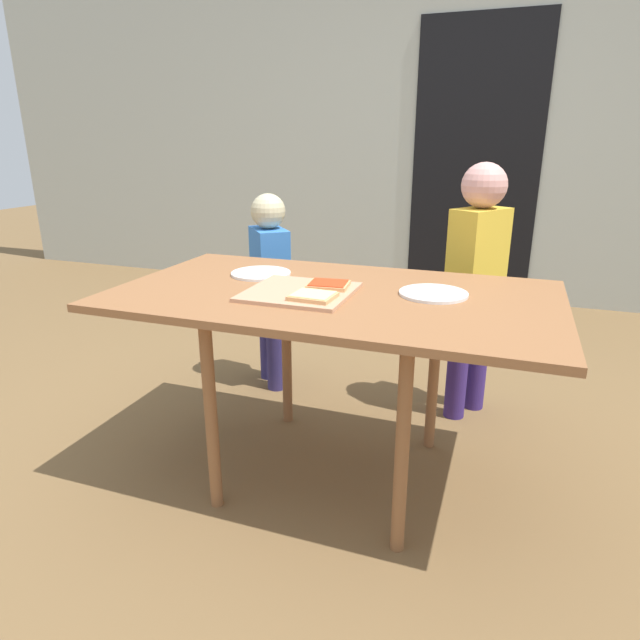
{
  "coord_description": "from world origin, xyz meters",
  "views": [
    {
      "loc": [
        0.54,
        -1.65,
        1.18
      ],
      "look_at": [
        -0.05,
        0.0,
        0.59
      ],
      "focal_mm": 30.36,
      "sensor_mm": 36.0,
      "label": 1
    }
  ],
  "objects_px": {
    "dining_table": "(334,308)",
    "plate_white_right": "(433,293)",
    "pizza_slice_far_right": "(328,285)",
    "child_right": "(476,275)",
    "child_left": "(270,281)",
    "plate_white_left": "(261,273)",
    "cutting_board": "(300,292)",
    "pizza_slice_near_right": "(313,296)"
  },
  "relations": [
    {
      "from": "plate_white_left",
      "to": "child_left",
      "type": "relative_size",
      "value": 0.24
    },
    {
      "from": "dining_table",
      "to": "child_left",
      "type": "height_order",
      "value": "child_left"
    },
    {
      "from": "plate_white_left",
      "to": "child_right",
      "type": "height_order",
      "value": "child_right"
    },
    {
      "from": "child_right",
      "to": "dining_table",
      "type": "bearing_deg",
      "value": -122.17
    },
    {
      "from": "pizza_slice_far_right",
      "to": "child_left",
      "type": "bearing_deg",
      "value": 128.76
    },
    {
      "from": "plate_white_right",
      "to": "cutting_board",
      "type": "bearing_deg",
      "value": -162.16
    },
    {
      "from": "pizza_slice_far_right",
      "to": "plate_white_left",
      "type": "bearing_deg",
      "value": 157.9
    },
    {
      "from": "pizza_slice_far_right",
      "to": "child_right",
      "type": "distance_m",
      "value": 0.78
    },
    {
      "from": "plate_white_right",
      "to": "dining_table",
      "type": "bearing_deg",
      "value": -167.28
    },
    {
      "from": "dining_table",
      "to": "plate_white_left",
      "type": "relative_size",
      "value": 6.55
    },
    {
      "from": "plate_white_left",
      "to": "child_right",
      "type": "xyz_separation_m",
      "value": [
        0.74,
        0.52,
        -0.06
      ]
    },
    {
      "from": "cutting_board",
      "to": "plate_white_left",
      "type": "height_order",
      "value": "cutting_board"
    },
    {
      "from": "pizza_slice_far_right",
      "to": "child_right",
      "type": "xyz_separation_m",
      "value": [
        0.44,
        0.65,
        -0.08
      ]
    },
    {
      "from": "pizza_slice_near_right",
      "to": "plate_white_right",
      "type": "relative_size",
      "value": 0.63
    },
    {
      "from": "plate_white_left",
      "to": "plate_white_right",
      "type": "distance_m",
      "value": 0.65
    },
    {
      "from": "pizza_slice_far_right",
      "to": "plate_white_left",
      "type": "height_order",
      "value": "pizza_slice_far_right"
    },
    {
      "from": "cutting_board",
      "to": "pizza_slice_near_right",
      "type": "bearing_deg",
      "value": -45.17
    },
    {
      "from": "cutting_board",
      "to": "child_left",
      "type": "bearing_deg",
      "value": 121.65
    },
    {
      "from": "dining_table",
      "to": "pizza_slice_far_right",
      "type": "xyz_separation_m",
      "value": [
        -0.02,
        0.01,
        0.08
      ]
    },
    {
      "from": "dining_table",
      "to": "plate_white_right",
      "type": "height_order",
      "value": "plate_white_right"
    },
    {
      "from": "pizza_slice_near_right",
      "to": "child_left",
      "type": "distance_m",
      "value": 0.95
    },
    {
      "from": "plate_white_left",
      "to": "child_right",
      "type": "relative_size",
      "value": 0.2
    },
    {
      "from": "dining_table",
      "to": "plate_white_right",
      "type": "distance_m",
      "value": 0.33
    },
    {
      "from": "cutting_board",
      "to": "child_right",
      "type": "distance_m",
      "value": 0.88
    },
    {
      "from": "dining_table",
      "to": "plate_white_right",
      "type": "xyz_separation_m",
      "value": [
        0.32,
        0.07,
        0.06
      ]
    },
    {
      "from": "plate_white_right",
      "to": "child_right",
      "type": "distance_m",
      "value": 0.6
    },
    {
      "from": "pizza_slice_near_right",
      "to": "plate_white_right",
      "type": "xyz_separation_m",
      "value": [
        0.34,
        0.21,
        -0.02
      ]
    },
    {
      "from": "pizza_slice_far_right",
      "to": "plate_white_right",
      "type": "height_order",
      "value": "pizza_slice_far_right"
    },
    {
      "from": "plate_white_right",
      "to": "child_right",
      "type": "relative_size",
      "value": 0.2
    },
    {
      "from": "cutting_board",
      "to": "pizza_slice_far_right",
      "type": "distance_m",
      "value": 0.1
    },
    {
      "from": "dining_table",
      "to": "child_right",
      "type": "distance_m",
      "value": 0.77
    },
    {
      "from": "dining_table",
      "to": "child_left",
      "type": "relative_size",
      "value": 1.54
    },
    {
      "from": "dining_table",
      "to": "pizza_slice_near_right",
      "type": "bearing_deg",
      "value": -99.55
    },
    {
      "from": "pizza_slice_far_right",
      "to": "plate_white_left",
      "type": "relative_size",
      "value": 0.65
    },
    {
      "from": "pizza_slice_far_right",
      "to": "child_left",
      "type": "relative_size",
      "value": 0.15
    },
    {
      "from": "pizza_slice_far_right",
      "to": "child_right",
      "type": "bearing_deg",
      "value": 56.07
    },
    {
      "from": "pizza_slice_near_right",
      "to": "plate_white_right",
      "type": "height_order",
      "value": "pizza_slice_near_right"
    },
    {
      "from": "pizza_slice_far_right",
      "to": "child_right",
      "type": "relative_size",
      "value": 0.13
    },
    {
      "from": "cutting_board",
      "to": "child_right",
      "type": "xyz_separation_m",
      "value": [
        0.51,
        0.72,
        -0.06
      ]
    },
    {
      "from": "child_right",
      "to": "plate_white_right",
      "type": "bearing_deg",
      "value": -99.23
    },
    {
      "from": "dining_table",
      "to": "child_left",
      "type": "bearing_deg",
      "value": 129.57
    },
    {
      "from": "plate_white_left",
      "to": "cutting_board",
      "type": "bearing_deg",
      "value": -40.01
    }
  ]
}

